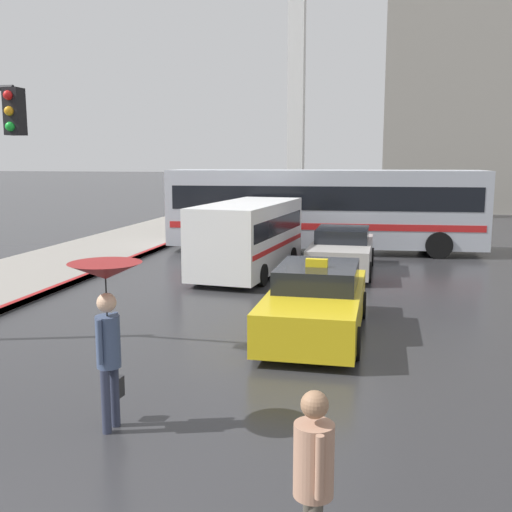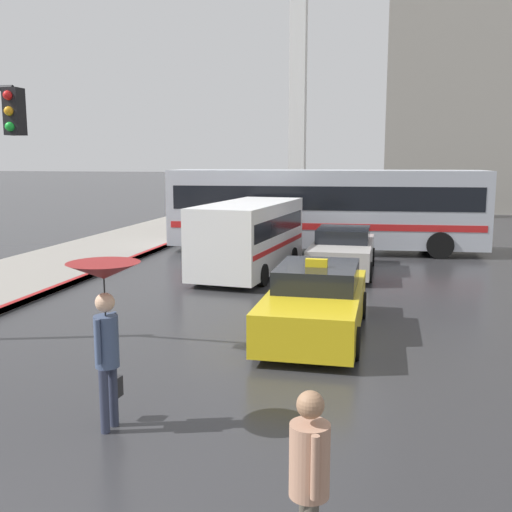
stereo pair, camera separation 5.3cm
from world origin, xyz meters
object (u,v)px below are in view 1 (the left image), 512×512
(pedestrian_man, at_px, (314,470))
(monument_cross, at_px, (297,14))
(sedan_red, at_px, (342,252))
(city_bus, at_px, (324,206))
(ambulance_van, at_px, (248,234))
(pedestrian_with_umbrella, at_px, (107,302))
(taxi, at_px, (316,302))

(pedestrian_man, height_order, monument_cross, monument_cross)
(sedan_red, relative_size, pedestrian_man, 2.65)
(sedan_red, relative_size, city_bus, 0.37)
(sedan_red, bearing_deg, city_bus, -76.48)
(ambulance_van, height_order, pedestrian_with_umbrella, pedestrian_with_umbrella)
(sedan_red, distance_m, ambulance_van, 2.99)
(taxi, xyz_separation_m, pedestrian_man, (0.80, -7.27, 0.35))
(pedestrian_man, xyz_separation_m, monument_cross, (-4.69, 30.35, 10.53))
(city_bus, xyz_separation_m, monument_cross, (-2.89, 12.00, 9.81))
(city_bus, relative_size, monument_cross, 0.59)
(sedan_red, relative_size, monument_cross, 0.22)
(monument_cross, bearing_deg, taxi, -80.44)
(taxi, xyz_separation_m, city_bus, (-0.99, 11.07, 1.07))
(taxi, distance_m, ambulance_van, 6.65)
(taxi, relative_size, pedestrian_with_umbrella, 2.06)
(sedan_red, distance_m, monument_cross, 19.94)
(city_bus, bearing_deg, pedestrian_man, 1.29)
(taxi, relative_size, ambulance_van, 0.82)
(ambulance_van, bearing_deg, city_bus, -103.75)
(taxi, bearing_deg, pedestrian_with_umbrella, 66.74)
(pedestrian_with_umbrella, bearing_deg, ambulance_van, 9.14)
(sedan_red, bearing_deg, taxi, 89.80)
(ambulance_van, relative_size, city_bus, 0.47)
(sedan_red, bearing_deg, pedestrian_man, 93.16)
(city_bus, relative_size, pedestrian_with_umbrella, 5.35)
(monument_cross, bearing_deg, city_bus, -76.45)
(taxi, xyz_separation_m, monument_cross, (-3.89, 23.08, 10.89))
(ambulance_van, distance_m, monument_cross, 19.97)
(sedan_red, relative_size, ambulance_van, 0.79)
(city_bus, xyz_separation_m, pedestrian_with_umbrella, (-1.14, -16.04, -0.00))
(ambulance_van, bearing_deg, pedestrian_with_umbrella, 99.24)
(sedan_red, xyz_separation_m, pedestrian_with_umbrella, (-2.16, -11.80, 1.07))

